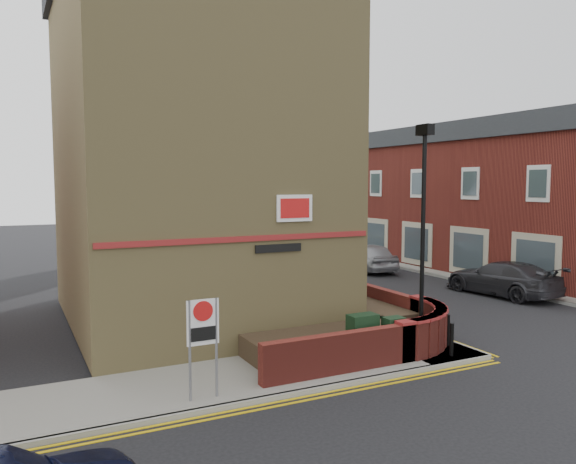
{
  "coord_description": "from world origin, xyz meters",
  "views": [
    {
      "loc": [
        -8.68,
        -10.97,
        4.82
      ],
      "look_at": [
        -1.18,
        4.0,
        3.36
      ],
      "focal_mm": 35.0,
      "sensor_mm": 36.0,
      "label": 1
    }
  ],
  "objects_px": {
    "zone_sign": "(203,330)",
    "silver_car_near": "(282,264)",
    "lamppost": "(423,236)",
    "utility_cabinet_large": "(363,336)"
  },
  "relations": [
    {
      "from": "zone_sign",
      "to": "silver_car_near",
      "type": "xyz_separation_m",
      "value": [
        8.66,
        13.8,
        -0.89
      ]
    },
    {
      "from": "lamppost",
      "to": "zone_sign",
      "type": "xyz_separation_m",
      "value": [
        -6.6,
        -0.7,
        -1.7
      ]
    },
    {
      "from": "lamppost",
      "to": "silver_car_near",
      "type": "height_order",
      "value": "lamppost"
    },
    {
      "from": "zone_sign",
      "to": "silver_car_near",
      "type": "height_order",
      "value": "zone_sign"
    },
    {
      "from": "lamppost",
      "to": "silver_car_near",
      "type": "xyz_separation_m",
      "value": [
        2.06,
        13.09,
        -2.59
      ]
    },
    {
      "from": "zone_sign",
      "to": "utility_cabinet_large",
      "type": "bearing_deg",
      "value": 9.69
    },
    {
      "from": "utility_cabinet_large",
      "to": "zone_sign",
      "type": "xyz_separation_m",
      "value": [
        -4.7,
        -0.8,
        0.92
      ]
    },
    {
      "from": "silver_car_near",
      "to": "utility_cabinet_large",
      "type": "bearing_deg",
      "value": -90.48
    },
    {
      "from": "utility_cabinet_large",
      "to": "zone_sign",
      "type": "relative_size",
      "value": 0.55
    },
    {
      "from": "utility_cabinet_large",
      "to": "zone_sign",
      "type": "distance_m",
      "value": 4.86
    }
  ]
}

